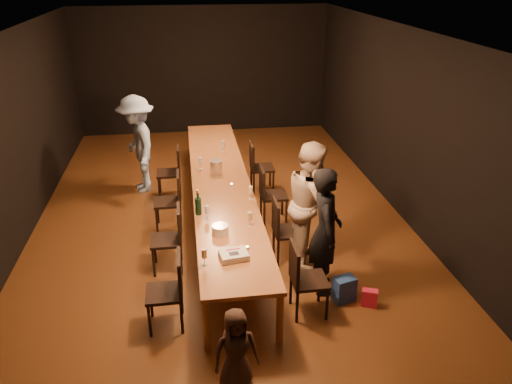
{
  "coord_description": "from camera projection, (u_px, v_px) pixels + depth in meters",
  "views": [
    {
      "loc": [
        -0.49,
        -7.19,
        3.89
      ],
      "look_at": [
        0.41,
        -1.0,
        1.0
      ],
      "focal_mm": 35.0,
      "sensor_mm": 36.0,
      "label": 1
    }
  ],
  "objects": [
    {
      "name": "ground",
      "position": [
        222.0,
        223.0,
        8.15
      ],
      "size": [
        10.0,
        10.0,
        0.0
      ],
      "primitive_type": "plane",
      "color": "#462B11",
      "rests_on": "ground"
    },
    {
      "name": "room_shell",
      "position": [
        218.0,
        98.0,
        7.28
      ],
      "size": [
        6.04,
        10.04,
        3.02
      ],
      "color": "black",
      "rests_on": "ground"
    },
    {
      "name": "table",
      "position": [
        221.0,
        184.0,
        7.86
      ],
      "size": [
        0.9,
        6.0,
        0.75
      ],
      "color": "brown",
      "rests_on": "ground"
    },
    {
      "name": "chair_right_0",
      "position": [
        309.0,
        279.0,
        5.91
      ],
      "size": [
        0.42,
        0.42,
        0.93
      ],
      "primitive_type": null,
      "rotation": [
        0.0,
        0.0,
        -1.57
      ],
      "color": "black",
      "rests_on": "ground"
    },
    {
      "name": "chair_right_1",
      "position": [
        289.0,
        230.0,
        6.99
      ],
      "size": [
        0.42,
        0.42,
        0.93
      ],
      "primitive_type": null,
      "rotation": [
        0.0,
        0.0,
        -1.57
      ],
      "color": "black",
      "rests_on": "ground"
    },
    {
      "name": "chair_right_2",
      "position": [
        274.0,
        195.0,
        8.07
      ],
      "size": [
        0.42,
        0.42,
        0.93
      ],
      "primitive_type": null,
      "rotation": [
        0.0,
        0.0,
        -1.57
      ],
      "color": "black",
      "rests_on": "ground"
    },
    {
      "name": "chair_right_3",
      "position": [
        262.0,
        167.0,
        9.15
      ],
      "size": [
        0.42,
        0.42,
        0.93
      ],
      "primitive_type": null,
      "rotation": [
        0.0,
        0.0,
        -1.57
      ],
      "color": "black",
      "rests_on": "ground"
    },
    {
      "name": "chair_left_0",
      "position": [
        164.0,
        292.0,
        5.69
      ],
      "size": [
        0.42,
        0.42,
        0.93
      ],
      "primitive_type": null,
      "rotation": [
        0.0,
        0.0,
        1.57
      ],
      "color": "black",
      "rests_on": "ground"
    },
    {
      "name": "chair_left_1",
      "position": [
        166.0,
        239.0,
        6.77
      ],
      "size": [
        0.42,
        0.42,
        0.93
      ],
      "primitive_type": null,
      "rotation": [
        0.0,
        0.0,
        1.57
      ],
      "color": "black",
      "rests_on": "ground"
    },
    {
      "name": "chair_left_2",
      "position": [
        168.0,
        201.0,
        7.85
      ],
      "size": [
        0.42,
        0.42,
        0.93
      ],
      "primitive_type": null,
      "rotation": [
        0.0,
        0.0,
        1.57
      ],
      "color": "black",
      "rests_on": "ground"
    },
    {
      "name": "chair_left_3",
      "position": [
        169.0,
        172.0,
        8.92
      ],
      "size": [
        0.42,
        0.42,
        0.93
      ],
      "primitive_type": null,
      "rotation": [
        0.0,
        0.0,
        1.57
      ],
      "color": "black",
      "rests_on": "ground"
    },
    {
      "name": "woman_birthday",
      "position": [
        325.0,
        231.0,
        6.21
      ],
      "size": [
        0.49,
        0.67,
        1.69
      ],
      "primitive_type": "imported",
      "rotation": [
        0.0,
        0.0,
        1.43
      ],
      "color": "black",
      "rests_on": "ground"
    },
    {
      "name": "woman_tan",
      "position": [
        312.0,
        203.0,
        6.83
      ],
      "size": [
        0.77,
        0.94,
        1.77
      ],
      "primitive_type": "imported",
      "rotation": [
        0.0,
        0.0,
        1.44
      ],
      "color": "beige",
      "rests_on": "ground"
    },
    {
      "name": "man_blue",
      "position": [
        138.0,
        145.0,
        8.99
      ],
      "size": [
        0.95,
        1.29,
        1.79
      ],
      "primitive_type": "imported",
      "rotation": [
        0.0,
        0.0,
        -1.3
      ],
      "color": "#8DADDB",
      "rests_on": "ground"
    },
    {
      "name": "child",
      "position": [
        236.0,
        350.0,
        4.84
      ],
      "size": [
        0.49,
        0.36,
        0.93
      ],
      "primitive_type": "imported",
      "rotation": [
        0.0,
        0.0,
        0.15
      ],
      "color": "#3B2821",
      "rests_on": "ground"
    },
    {
      "name": "gift_bag_red",
      "position": [
        369.0,
        298.0,
        6.16
      ],
      "size": [
        0.22,
        0.17,
        0.23
      ],
      "primitive_type": "cube",
      "rotation": [
        0.0,
        0.0,
        -0.4
      ],
      "color": "#E4224B",
      "rests_on": "ground"
    },
    {
      "name": "gift_bag_blue",
      "position": [
        344.0,
        289.0,
        6.24
      ],
      "size": [
        0.3,
        0.24,
        0.33
      ],
      "primitive_type": "cube",
      "rotation": [
        0.0,
        0.0,
        0.27
      ],
      "color": "#274FA9",
      "rests_on": "ground"
    },
    {
      "name": "birthday_cake",
      "position": [
        234.0,
        255.0,
        5.81
      ],
      "size": [
        0.35,
        0.3,
        0.08
      ],
      "rotation": [
        0.0,
        0.0,
        0.15
      ],
      "color": "white",
      "rests_on": "table"
    },
    {
      "name": "plate_stack",
      "position": [
        220.0,
        230.0,
        6.31
      ],
      "size": [
        0.26,
        0.26,
        0.12
      ],
      "primitive_type": "cylinder",
      "rotation": [
        0.0,
        0.0,
        0.26
      ],
      "color": "white",
      "rests_on": "table"
    },
    {
      "name": "champagne_bottle",
      "position": [
        198.0,
        202.0,
        6.75
      ],
      "size": [
        0.1,
        0.1,
        0.37
      ],
      "primitive_type": null,
      "rotation": [
        0.0,
        0.0,
        0.22
      ],
      "color": "black",
      "rests_on": "table"
    },
    {
      "name": "ice_bucket",
      "position": [
        216.0,
        167.0,
        8.11
      ],
      "size": [
        0.22,
        0.22,
        0.22
      ],
      "primitive_type": "cylinder",
      "rotation": [
        0.0,
        0.0,
        0.1
      ],
      "color": "silver",
      "rests_on": "table"
    },
    {
      "name": "wineglass_0",
      "position": [
        204.0,
        257.0,
        5.64
      ],
      "size": [
        0.06,
        0.06,
        0.21
      ],
      "primitive_type": null,
      "color": "beige",
      "rests_on": "table"
    },
    {
      "name": "wineglass_1",
      "position": [
        250.0,
        219.0,
        6.47
      ],
      "size": [
        0.06,
        0.06,
        0.21
      ],
      "primitive_type": null,
      "color": "beige",
      "rests_on": "table"
    },
    {
      "name": "wineglass_2",
      "position": [
        207.0,
        213.0,
        6.64
      ],
      "size": [
        0.06,
        0.06,
        0.21
      ],
      "primitive_type": null,
      "color": "silver",
      "rests_on": "table"
    },
    {
      "name": "wineglass_3",
      "position": [
        251.0,
        193.0,
        7.21
      ],
      "size": [
        0.06,
        0.06,
        0.21
      ],
      "primitive_type": null,
      "color": "beige",
      "rests_on": "table"
    },
    {
      "name": "wineglass_4",
      "position": [
        201.0,
        163.0,
        8.27
      ],
      "size": [
        0.06,
        0.06,
        0.21
      ],
      "primitive_type": null,
      "color": "silver",
      "rests_on": "table"
    },
    {
      "name": "wineglass_5",
      "position": [
        223.0,
        146.0,
        9.03
      ],
      "size": [
        0.06,
        0.06,
        0.21
      ],
      "primitive_type": null,
      "color": "silver",
      "rests_on": "table"
    },
    {
      "name": "tealight_near",
      "position": [
        247.0,
        248.0,
        5.99
      ],
      "size": [
        0.05,
        0.05,
        0.03
      ],
      "primitive_type": "cylinder",
      "color": "#B2B7B2",
      "rests_on": "table"
    },
    {
      "name": "tealight_mid",
      "position": [
        231.0,
        185.0,
        7.68
      ],
      "size": [
        0.05,
        0.05,
        0.03
      ],
      "primitive_type": "cylinder",
      "color": "#B2B7B2",
      "rests_on": "table"
    },
    {
      "name": "tealight_far",
      "position": [
        222.0,
        147.0,
        9.23
      ],
      "size": [
        0.05,
        0.05,
        0.03
      ],
      "primitive_type": "cylinder",
      "color": "#B2B7B2",
      "rests_on": "table"
    }
  ]
}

